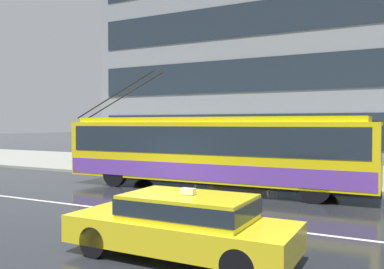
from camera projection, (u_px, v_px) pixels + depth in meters
The scene contains 9 objects.
ground_plane at pixel (146, 204), 13.44m from camera, with size 160.00×160.00×0.00m, color #23252B.
sidewalk_slab at pixel (250, 170), 22.58m from camera, with size 80.00×10.00×0.14m, color gray.
lane_centre_line at pixel (124, 211), 12.38m from camera, with size 72.00×0.14×0.01m, color silver.
trolleybus at pixel (212, 150), 16.35m from camera, with size 12.87×2.72×4.89m.
taxi_oncoming_near at pixel (183, 223), 8.03m from camera, with size 4.59×1.73×1.39m.
bus_shelter at pixel (237, 135), 19.91m from camera, with size 3.95×1.76×2.59m.
pedestrian_at_shelter at pixel (144, 142), 20.84m from camera, with size 1.30×1.30×1.96m.
pedestrian_approaching_curb at pixel (194, 141), 21.23m from camera, with size 1.23×1.23×2.00m.
office_tower_corner_left at pixel (276, 37), 34.74m from camera, with size 26.29×14.61×19.89m.
Camera 1 is at (7.49, -11.18, 2.67)m, focal length 38.23 mm.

